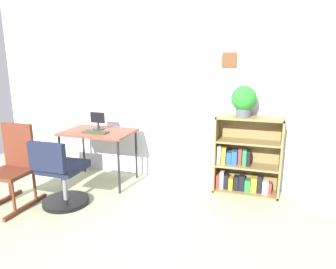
{
  "coord_description": "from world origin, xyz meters",
  "views": [
    {
      "loc": [
        1.23,
        -1.86,
        1.64
      ],
      "look_at": [
        0.23,
        1.3,
        0.83
      ],
      "focal_mm": 33.79,
      "sensor_mm": 36.0,
      "label": 1
    }
  ],
  "objects_px": {
    "desk": "(99,135)",
    "potted_plant_on_shelf": "(244,100)",
    "rocking_chair": "(14,165)",
    "monitor": "(98,121)",
    "keyboard": "(96,132)",
    "office_chair": "(61,178)",
    "bookshelf_low": "(245,159)"
  },
  "relations": [
    {
      "from": "monitor",
      "to": "office_chair",
      "type": "bearing_deg",
      "value": -90.09
    },
    {
      "from": "office_chair",
      "to": "potted_plant_on_shelf",
      "type": "distance_m",
      "value": 2.26
    },
    {
      "from": "office_chair",
      "to": "rocking_chair",
      "type": "xyz_separation_m",
      "value": [
        -0.53,
        -0.1,
        0.12
      ]
    },
    {
      "from": "office_chair",
      "to": "rocking_chair",
      "type": "relative_size",
      "value": 0.86
    },
    {
      "from": "rocking_chair",
      "to": "potted_plant_on_shelf",
      "type": "bearing_deg",
      "value": 24.64
    },
    {
      "from": "monitor",
      "to": "office_chair",
      "type": "xyz_separation_m",
      "value": [
        -0.0,
        -0.86,
        -0.47
      ]
    },
    {
      "from": "office_chair",
      "to": "keyboard",
      "type": "bearing_deg",
      "value": 83.75
    },
    {
      "from": "monitor",
      "to": "bookshelf_low",
      "type": "height_order",
      "value": "bookshelf_low"
    },
    {
      "from": "office_chair",
      "to": "bookshelf_low",
      "type": "bearing_deg",
      "value": 28.59
    },
    {
      "from": "keyboard",
      "to": "rocking_chair",
      "type": "distance_m",
      "value": 1.01
    },
    {
      "from": "rocking_chair",
      "to": "potted_plant_on_shelf",
      "type": "xyz_separation_m",
      "value": [
        2.39,
        1.1,
        0.69
      ]
    },
    {
      "from": "rocking_chair",
      "to": "bookshelf_low",
      "type": "height_order",
      "value": "bookshelf_low"
    },
    {
      "from": "bookshelf_low",
      "to": "potted_plant_on_shelf",
      "type": "relative_size",
      "value": 2.59
    },
    {
      "from": "keyboard",
      "to": "potted_plant_on_shelf",
      "type": "height_order",
      "value": "potted_plant_on_shelf"
    },
    {
      "from": "office_chair",
      "to": "potted_plant_on_shelf",
      "type": "xyz_separation_m",
      "value": [
        1.86,
        0.99,
        0.82
      ]
    },
    {
      "from": "desk",
      "to": "potted_plant_on_shelf",
      "type": "distance_m",
      "value": 1.9
    },
    {
      "from": "desk",
      "to": "potted_plant_on_shelf",
      "type": "relative_size",
      "value": 2.46
    },
    {
      "from": "monitor",
      "to": "potted_plant_on_shelf",
      "type": "distance_m",
      "value": 1.9
    },
    {
      "from": "desk",
      "to": "bookshelf_low",
      "type": "relative_size",
      "value": 0.95
    },
    {
      "from": "keyboard",
      "to": "bookshelf_low",
      "type": "relative_size",
      "value": 0.34
    },
    {
      "from": "keyboard",
      "to": "office_chair",
      "type": "xyz_separation_m",
      "value": [
        -0.07,
        -0.66,
        -0.37
      ]
    },
    {
      "from": "monitor",
      "to": "potted_plant_on_shelf",
      "type": "xyz_separation_m",
      "value": [
        1.86,
        0.14,
        0.34
      ]
    },
    {
      "from": "desk",
      "to": "keyboard",
      "type": "xyz_separation_m",
      "value": [
        0.02,
        -0.11,
        0.07
      ]
    },
    {
      "from": "rocking_chair",
      "to": "keyboard",
      "type": "bearing_deg",
      "value": 51.87
    },
    {
      "from": "monitor",
      "to": "potted_plant_on_shelf",
      "type": "relative_size",
      "value": 0.63
    },
    {
      "from": "keyboard",
      "to": "rocking_chair",
      "type": "xyz_separation_m",
      "value": [
        -0.6,
        -0.77,
        -0.25
      ]
    },
    {
      "from": "keyboard",
      "to": "office_chair",
      "type": "height_order",
      "value": "office_chair"
    },
    {
      "from": "office_chair",
      "to": "desk",
      "type": "bearing_deg",
      "value": 86.31
    },
    {
      "from": "office_chair",
      "to": "rocking_chair",
      "type": "bearing_deg",
      "value": -168.91
    },
    {
      "from": "keyboard",
      "to": "bookshelf_low",
      "type": "xyz_separation_m",
      "value": [
        1.84,
        0.38,
        -0.3
      ]
    },
    {
      "from": "monitor",
      "to": "keyboard",
      "type": "xyz_separation_m",
      "value": [
        0.07,
        -0.19,
        -0.1
      ]
    },
    {
      "from": "desk",
      "to": "office_chair",
      "type": "bearing_deg",
      "value": -93.69
    }
  ]
}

